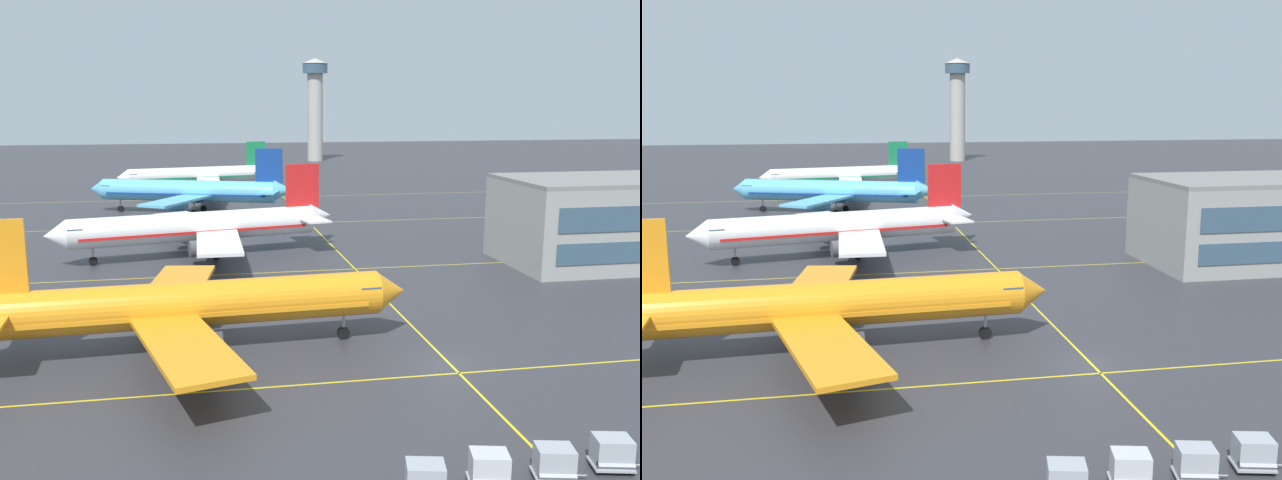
{
  "view_description": "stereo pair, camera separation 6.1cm",
  "coord_description": "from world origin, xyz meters",
  "views": [
    {
      "loc": [
        -18.51,
        -46.44,
        19.24
      ],
      "look_at": [
        -3.88,
        32.61,
        3.26
      ],
      "focal_mm": 38.57,
      "sensor_mm": 36.0,
      "label": 1
    },
    {
      "loc": [
        -18.45,
        -46.45,
        19.24
      ],
      "look_at": [
        -3.88,
        32.61,
        3.26
      ],
      "focal_mm": 38.57,
      "sensor_mm": 36.0,
      "label": 2
    }
  ],
  "objects": [
    {
      "name": "airliner_far_left_stand",
      "position": [
        -17.34,
        108.03,
        3.7
      ],
      "size": [
        34.69,
        29.5,
        10.83
      ],
      "color": "white",
      "rests_on": "ground"
    },
    {
      "name": "airliner_third_row",
      "position": [
        -19.05,
        77.03,
        3.98
      ],
      "size": [
        36.47,
        31.21,
        11.66
      ],
      "color": "#5BB7E5",
      "rests_on": "ground"
    },
    {
      "name": "airliner_second_row",
      "position": [
        -17.95,
        40.77,
        3.9
      ],
      "size": [
        36.52,
        31.03,
        11.41
      ],
      "color": "white",
      "rests_on": "ground"
    },
    {
      "name": "control_tower",
      "position": [
        22.87,
        186.26,
        20.04
      ],
      "size": [
        8.82,
        8.82,
        34.21
      ],
      "color": "#ADA89E",
      "rests_on": "ground"
    },
    {
      "name": "ground_plane",
      "position": [
        0.0,
        0.0,
        0.0
      ],
      "size": [
        600.0,
        600.0,
        0.0
      ],
      "primitive_type": "plane",
      "color": "#333338"
    },
    {
      "name": "airliner_front_gate",
      "position": [
        -19.38,
        6.18,
        3.79
      ],
      "size": [
        35.69,
        30.77,
        11.1
      ],
      "color": "orange",
      "rests_on": "ground"
    },
    {
      "name": "taxiway_markings",
      "position": [
        0.0,
        47.03,
        0.0
      ],
      "size": [
        112.52,
        143.82,
        0.01
      ],
      "color": "yellow",
      "rests_on": "ground"
    },
    {
      "name": "baggage_cart_row_middle",
      "position": [
        -0.64,
        -16.61,
        1.0
      ],
      "size": [
        2.87,
        2.08,
        1.86
      ],
      "color": "#99999E",
      "rests_on": "ground"
    },
    {
      "name": "baggage_cart_row_second",
      "position": [
        -4.2,
        -16.53,
        1.0
      ],
      "size": [
        2.87,
        2.08,
        1.86
      ],
      "color": "#99999E",
      "rests_on": "ground"
    },
    {
      "name": "baggage_cart_row_fourth",
      "position": [
        2.92,
        -16.21,
        1.0
      ],
      "size": [
        2.87,
        2.08,
        1.86
      ],
      "color": "#99999E",
      "rests_on": "ground"
    },
    {
      "name": "baggage_cart_row_leftmost",
      "position": [
        -7.76,
        -16.96,
        1.0
      ],
      "size": [
        2.87,
        2.08,
        1.86
      ],
      "color": "#99999E",
      "rests_on": "ground"
    }
  ]
}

